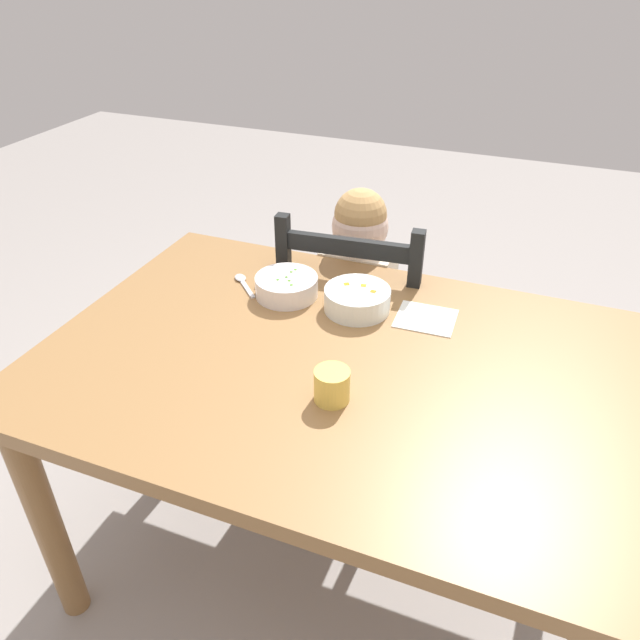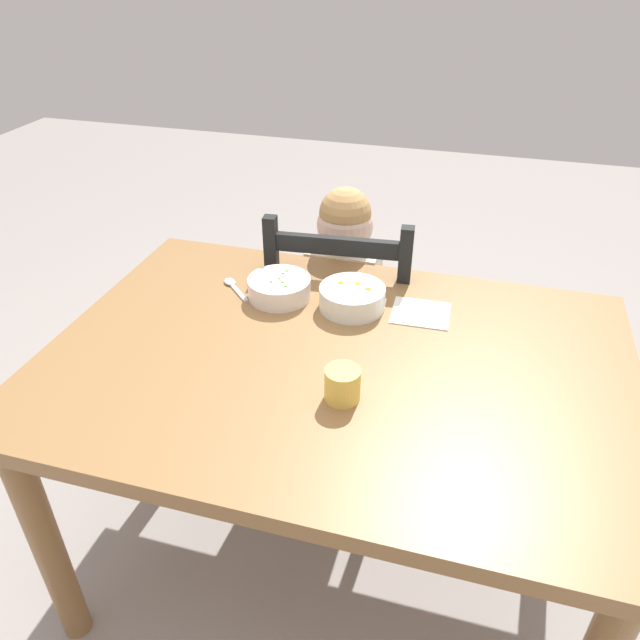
{
  "view_description": "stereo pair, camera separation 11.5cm",
  "coord_description": "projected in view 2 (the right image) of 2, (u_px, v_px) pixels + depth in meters",
  "views": [
    {
      "loc": [
        0.38,
        -1.05,
        1.57
      ],
      "look_at": [
        -0.06,
        0.07,
        0.79
      ],
      "focal_mm": 33.85,
      "sensor_mm": 36.0,
      "label": 1
    },
    {
      "loc": [
        0.27,
        -1.09,
        1.57
      ],
      "look_at": [
        -0.06,
        0.07,
        0.79
      ],
      "focal_mm": 33.85,
      "sensor_mm": 36.0,
      "label": 2
    }
  ],
  "objects": [
    {
      "name": "spoon",
      "position": [
        233.0,
        285.0,
        1.66
      ],
      "size": [
        0.11,
        0.11,
        0.01
      ],
      "color": "silver",
      "rests_on": "dining_table"
    },
    {
      "name": "bowl_of_peas",
      "position": [
        279.0,
        287.0,
        1.6
      ],
      "size": [
        0.17,
        0.17,
        0.06
      ],
      "color": "white",
      "rests_on": "dining_table"
    },
    {
      "name": "drinking_cup",
      "position": [
        342.0,
        384.0,
        1.25
      ],
      "size": [
        0.08,
        0.08,
        0.07
      ],
      "primitive_type": "cylinder",
      "color": "#EECB54",
      "rests_on": "dining_table"
    },
    {
      "name": "dining_table",
      "position": [
        335.0,
        390.0,
        1.44
      ],
      "size": [
        1.35,
        0.94,
        0.74
      ],
      "color": "olive",
      "rests_on": "ground"
    },
    {
      "name": "ground_plane",
      "position": [
        332.0,
        556.0,
        1.79
      ],
      "size": [
        8.0,
        8.0,
        0.0
      ],
      "primitive_type": "plane",
      "color": "gray"
    },
    {
      "name": "paper_napkin",
      "position": [
        421.0,
        313.0,
        1.55
      ],
      "size": [
        0.15,
        0.14,
        0.0
      ],
      "primitive_type": "cube",
      "rotation": [
        0.0,
        0.0,
        0.03
      ],
      "color": "white",
      "rests_on": "dining_table"
    },
    {
      "name": "dining_chair",
      "position": [
        342.0,
        335.0,
        2.0
      ],
      "size": [
        0.46,
        0.46,
        0.9
      ],
      "color": "black",
      "rests_on": "ground"
    },
    {
      "name": "bowl_of_carrots",
      "position": [
        352.0,
        297.0,
        1.55
      ],
      "size": [
        0.17,
        0.17,
        0.06
      ],
      "color": "white",
      "rests_on": "dining_table"
    },
    {
      "name": "child_figure",
      "position": [
        341.0,
        288.0,
        1.9
      ],
      "size": [
        0.32,
        0.31,
        0.94
      ],
      "color": "beige",
      "rests_on": "ground"
    }
  ]
}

